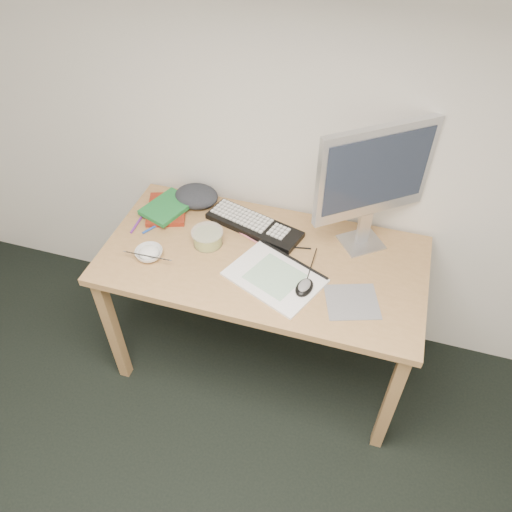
{
  "coord_description": "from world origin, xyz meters",
  "views": [
    {
      "loc": [
        0.57,
        -0.05,
        2.27
      ],
      "look_at": [
        0.14,
        1.35,
        0.83
      ],
      "focal_mm": 35.0,
      "sensor_mm": 36.0,
      "label": 1
    }
  ],
  "objects": [
    {
      "name": "desk",
      "position": [
        0.15,
        1.43,
        0.67
      ],
      "size": [
        1.4,
        0.7,
        0.75
      ],
      "color": "tan",
      "rests_on": "ground"
    },
    {
      "name": "mousepad",
      "position": [
        0.56,
        1.29,
        0.75
      ],
      "size": [
        0.25,
        0.24,
        0.0
      ],
      "primitive_type": "cube",
      "rotation": [
        0.0,
        0.0,
        0.32
      ],
      "color": "slate",
      "rests_on": "desk"
    },
    {
      "name": "sketchpad",
      "position": [
        0.23,
        1.33,
        0.76
      ],
      "size": [
        0.45,
        0.39,
        0.01
      ],
      "primitive_type": "cube",
      "rotation": [
        0.0,
        0.0,
        -0.41
      ],
      "color": "white",
      "rests_on": "desk"
    },
    {
      "name": "keyboard",
      "position": [
        0.06,
        1.61,
        0.76
      ],
      "size": [
        0.48,
        0.27,
        0.03
      ],
      "primitive_type": "cube",
      "rotation": [
        0.0,
        0.0,
        -0.28
      ],
      "color": "black",
      "rests_on": "desk"
    },
    {
      "name": "monitor",
      "position": [
        0.55,
        1.65,
        1.12
      ],
      "size": [
        0.42,
        0.33,
        0.58
      ],
      "rotation": [
        0.0,
        0.0,
        0.65
      ],
      "color": "silver",
      "rests_on": "desk"
    },
    {
      "name": "mouse",
      "position": [
        0.37,
        1.3,
        0.78
      ],
      "size": [
        0.08,
        0.12,
        0.04
      ],
      "primitive_type": "ellipsoid",
      "rotation": [
        0.0,
        0.0,
        -0.19
      ],
      "color": "black",
      "rests_on": "sketchpad"
    },
    {
      "name": "rice_bowl",
      "position": [
        -0.32,
        1.29,
        0.77
      ],
      "size": [
        0.15,
        0.15,
        0.04
      ],
      "primitive_type": "imported",
      "rotation": [
        0.0,
        0.0,
        0.3
      ],
      "color": "silver",
      "rests_on": "desk"
    },
    {
      "name": "chopsticks",
      "position": [
        -0.31,
        1.26,
        0.79
      ],
      "size": [
        0.21,
        0.02,
        0.02
      ],
      "primitive_type": "cylinder",
      "rotation": [
        0.0,
        1.57,
        0.03
      ],
      "color": "#B9B9BB",
      "rests_on": "rice_bowl"
    },
    {
      "name": "fruit_tub",
      "position": [
        -0.11,
        1.45,
        0.78
      ],
      "size": [
        0.18,
        0.18,
        0.07
      ],
      "primitive_type": "cylinder",
      "rotation": [
        0.0,
        0.0,
        0.29
      ],
      "color": "#ECD953",
      "rests_on": "desk"
    },
    {
      "name": "book_red",
      "position": [
        -0.38,
        1.6,
        0.76
      ],
      "size": [
        0.25,
        0.28,
        0.02
      ],
      "primitive_type": "cube",
      "rotation": [
        0.0,
        0.0,
        0.33
      ],
      "color": "maroon",
      "rests_on": "desk"
    },
    {
      "name": "book_green",
      "position": [
        -0.37,
        1.59,
        0.78
      ],
      "size": [
        0.24,
        0.27,
        0.02
      ],
      "primitive_type": "cube",
      "rotation": [
        0.0,
        0.0,
        -0.35
      ],
      "color": "#1C7132",
      "rests_on": "book_red"
    },
    {
      "name": "cloth_lump",
      "position": [
        -0.26,
        1.71,
        0.79
      ],
      "size": [
        0.19,
        0.16,
        0.07
      ],
      "primitive_type": "ellipsoid",
      "rotation": [
        0.0,
        0.0,
        -0.07
      ],
      "color": "#212228",
      "rests_on": "desk"
    },
    {
      "name": "pencil_pink",
      "position": [
        0.09,
        1.51,
        0.75
      ],
      "size": [
        0.18,
        0.09,
        0.01
      ],
      "primitive_type": "cylinder",
      "rotation": [
        0.0,
        1.57,
        -0.42
      ],
      "color": "#D96C7E",
      "rests_on": "desk"
    },
    {
      "name": "pencil_tan",
      "position": [
        0.22,
        1.42,
        0.75
      ],
      "size": [
        0.16,
        0.09,
        0.01
      ],
      "primitive_type": "cylinder",
      "rotation": [
        0.0,
        1.57,
        -0.52
      ],
      "color": "tan",
      "rests_on": "desk"
    },
    {
      "name": "pencil_black",
      "position": [
        0.25,
        1.52,
        0.75
      ],
      "size": [
        0.19,
        0.04,
        0.01
      ],
      "primitive_type": "cylinder",
      "rotation": [
        0.0,
        1.57,
        0.18
      ],
      "color": "black",
      "rests_on": "desk"
    },
    {
      "name": "marker_blue",
      "position": [
        -0.39,
        1.47,
        0.76
      ],
      "size": [
        0.07,
        0.11,
        0.01
      ],
      "primitive_type": "cylinder",
      "rotation": [
        0.0,
        1.57,
        1.06
      ],
      "color": "#204AAE",
      "rests_on": "desk"
    },
    {
      "name": "marker_orange",
      "position": [
        -0.41,
        1.54,
        0.76
      ],
      "size": [
        0.04,
        0.14,
        0.01
      ],
      "primitive_type": "cylinder",
      "rotation": [
        0.0,
        1.57,
        1.79
      ],
      "color": "#C75B17",
      "rests_on": "desk"
    },
    {
      "name": "marker_purple",
      "position": [
        -0.47,
        1.46,
        0.76
      ],
      "size": [
        0.01,
        0.12,
        0.01
      ],
      "primitive_type": "cylinder",
      "rotation": [
        0.0,
        1.57,
        1.6
      ],
      "color": "#6C2792",
      "rests_on": "desk"
    }
  ]
}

